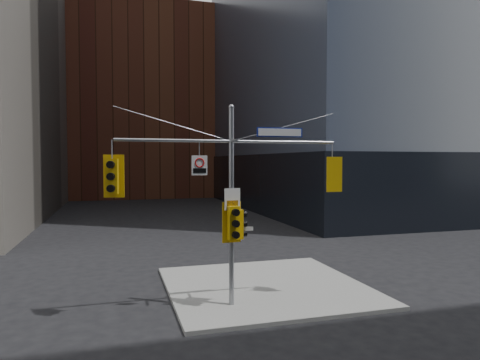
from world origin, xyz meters
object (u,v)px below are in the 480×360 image
signal_assembly (231,186)px  street_sign_blade (280,132)px  traffic_light_east_arm (332,174)px  traffic_light_pole_front (233,223)px  regulatory_sign_arm (200,165)px  traffic_light_west_arm (112,176)px  traffic_light_pole_side (240,224)px

signal_assembly → street_sign_blade: signal_assembly is taller
traffic_light_east_arm → street_sign_blade: bearing=1.0°
traffic_light_east_arm → traffic_light_pole_front: size_ratio=0.91×
traffic_light_pole_front → regulatory_sign_arm: size_ratio=2.11×
signal_assembly → traffic_light_west_arm: size_ratio=5.59×
signal_assembly → traffic_light_pole_front: 1.31m
traffic_light_pole_side → traffic_light_pole_front: bearing=128.6°
traffic_light_east_arm → street_sign_blade: size_ratio=0.75×
traffic_light_east_arm → street_sign_blade: 2.64m
traffic_light_pole_front → street_sign_blade: 3.71m
signal_assembly → regulatory_sign_arm: size_ratio=11.67×
signal_assembly → traffic_light_east_arm: bearing=0.0°
traffic_light_pole_side → traffic_light_pole_front: 0.44m
regulatory_sign_arm → traffic_light_pole_side: bearing=0.9°
traffic_light_east_arm → traffic_light_pole_front: 4.32m
signal_assembly → traffic_light_east_arm: signal_assembly is taller
regulatory_sign_arm → street_sign_blade: bearing=0.2°
traffic_light_west_arm → traffic_light_pole_front: 4.38m
signal_assembly → traffic_light_pole_side: (0.32, 0.01, -1.38)m
traffic_light_west_arm → street_sign_blade: 6.08m
traffic_light_west_arm → signal_assembly: bearing=13.6°
traffic_light_east_arm → regulatory_sign_arm: (-5.12, -0.02, 0.37)m
signal_assembly → regulatory_sign_arm: bearing=-179.0°
traffic_light_west_arm → traffic_light_pole_front: size_ratio=0.99×
signal_assembly → traffic_light_pole_side: bearing=1.5°
traffic_light_pole_side → traffic_light_west_arm: bearing=88.4°
signal_assembly → traffic_light_pole_front: signal_assembly is taller
traffic_light_pole_side → signal_assembly: bearing=89.9°
traffic_light_west_arm → traffic_light_pole_side: traffic_light_west_arm is taller
street_sign_blade → regulatory_sign_arm: street_sign_blade is taller
signal_assembly → regulatory_sign_arm: 1.38m
traffic_light_pole_front → street_sign_blade: bearing=2.7°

